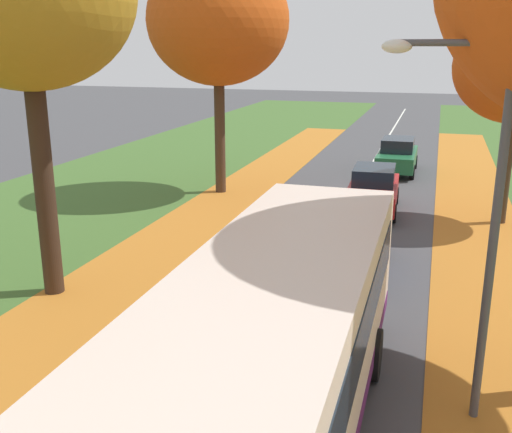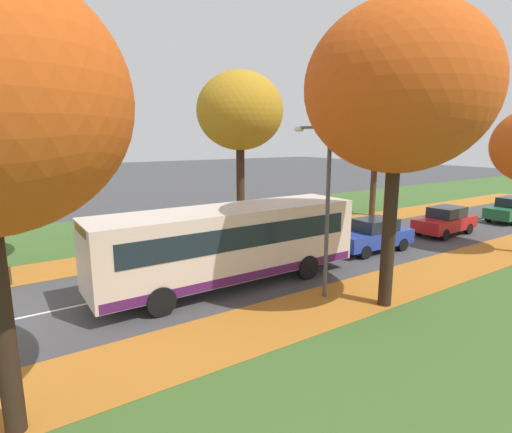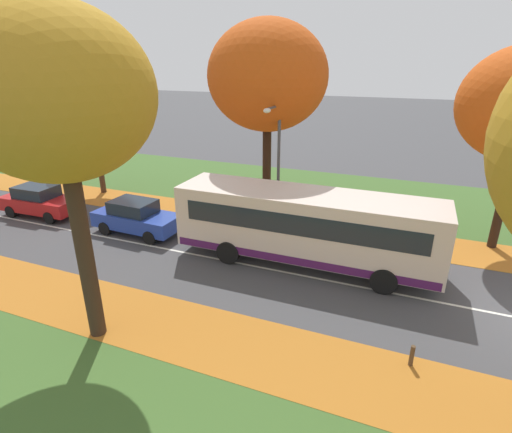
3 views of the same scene
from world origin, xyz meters
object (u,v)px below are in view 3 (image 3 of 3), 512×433
object	(u,v)px
streetlamp_right	(276,155)
car_blue_lead	(136,217)
tree_right_mid	(91,107)
car_red_following	(40,201)
tree_left_near	(57,96)
bus	(306,224)
bollard_third	(412,356)
tree_right_near	(268,77)

from	to	relation	value
streetlamp_right	car_blue_lead	xyz separation A→B (m)	(-2.68, 6.05, -2.92)
tree_right_mid	car_red_following	world-z (taller)	tree_right_mid
tree_left_near	bus	distance (m)	9.74
tree_right_mid	tree_left_near	bearing A→B (deg)	-139.11
bollard_third	car_red_following	size ratio (longest dim) A/B	0.15
tree_right_near	car_red_following	size ratio (longest dim) A/B	2.26
car_blue_lead	tree_right_mid	bearing A→B (deg)	53.64
bollard_third	car_blue_lead	distance (m)	13.36
tree_right_near	tree_right_mid	bearing A→B (deg)	91.46
streetlamp_right	bus	size ratio (longest dim) A/B	0.58
tree_right_near	streetlamp_right	bearing A→B (deg)	-148.87
tree_right_mid	car_blue_lead	xyz separation A→B (m)	(-4.38, -5.94, -4.37)
bollard_third	streetlamp_right	world-z (taller)	streetlamp_right
bollard_third	tree_right_near	bearing A→B (deg)	39.72
bus	car_red_following	distance (m)	14.49
tree_right_near	car_blue_lead	bearing A→B (deg)	133.75
tree_left_near	tree_right_mid	xyz separation A→B (m)	(11.04, 9.56, -1.79)
bus	tree_left_near	bearing A→B (deg)	145.54
tree_left_near	tree_right_mid	distance (m)	14.71
tree_left_near	tree_right_mid	world-z (taller)	tree_left_near
tree_right_mid	streetlamp_right	bearing A→B (deg)	-98.06
tree_left_near	bollard_third	xyz separation A→B (m)	(2.08, -8.92, -6.65)
tree_right_near	tree_right_mid	world-z (taller)	tree_right_near
bus	car_red_following	xyz separation A→B (m)	(-0.08, 14.46, -0.89)
tree_right_mid	streetlamp_right	distance (m)	12.20
tree_left_near	tree_right_near	size ratio (longest dim) A/B	0.95
tree_right_near	bus	bearing A→B (deg)	-143.41
streetlamp_right	car_blue_lead	size ratio (longest dim) A/B	1.41
car_blue_lead	tree_right_near	bearing A→B (deg)	-46.25
tree_right_mid	streetlamp_right	xyz separation A→B (m)	(-1.70, -12.00, -1.45)
tree_left_near	bus	size ratio (longest dim) A/B	0.88
car_blue_lead	car_red_following	xyz separation A→B (m)	(0.01, 6.21, 0.00)
tree_right_mid	tree_right_near	bearing A→B (deg)	-88.54
car_blue_lead	car_red_following	world-z (taller)	same
bus	car_blue_lead	distance (m)	8.30
bollard_third	car_blue_lead	world-z (taller)	car_blue_lead
tree_right_near	streetlamp_right	world-z (taller)	tree_right_near
car_red_following	tree_right_mid	bearing A→B (deg)	-3.54
car_red_following	tree_left_near	bearing A→B (deg)	-124.18
tree_right_near	bus	size ratio (longest dim) A/B	0.92
streetlamp_right	bus	distance (m)	3.96
streetlamp_right	car_red_following	size ratio (longest dim) A/B	1.41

